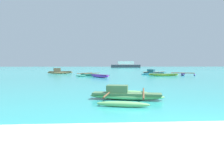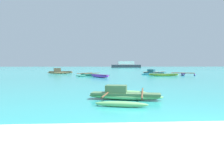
{
  "view_description": "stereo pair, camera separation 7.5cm",
  "coord_description": "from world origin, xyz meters",
  "px_view_note": "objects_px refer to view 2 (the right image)",
  "views": [
    {
      "loc": [
        -2.63,
        -3.48,
        1.45
      ],
      "look_at": [
        -1.23,
        19.99,
        0.25
      ],
      "focal_mm": 32.0,
      "sensor_mm": 36.0,
      "label": 1
    },
    {
      "loc": [
        -2.55,
        -3.48,
        1.45
      ],
      "look_at": [
        -1.23,
        19.99,
        0.25
      ],
      "focal_mm": 32.0,
      "sensor_mm": 36.0,
      "label": 2
    }
  ],
  "objects_px": {
    "moored_boat_3": "(154,73)",
    "moored_boat_6": "(183,74)",
    "moored_boat_5": "(163,75)",
    "distant_ferry": "(126,65)",
    "moored_boat_0": "(124,95)",
    "moored_boat_4": "(60,72)",
    "moored_boat_2": "(100,76)",
    "moored_boat_1": "(89,75)"
  },
  "relations": [
    {
      "from": "moored_boat_3",
      "to": "moored_boat_6",
      "type": "relative_size",
      "value": 1.28
    },
    {
      "from": "moored_boat_5",
      "to": "distant_ferry",
      "type": "height_order",
      "value": "distant_ferry"
    },
    {
      "from": "moored_boat_0",
      "to": "moored_boat_5",
      "type": "height_order",
      "value": "moored_boat_0"
    },
    {
      "from": "moored_boat_4",
      "to": "moored_boat_6",
      "type": "distance_m",
      "value": 17.62
    },
    {
      "from": "moored_boat_0",
      "to": "moored_boat_2",
      "type": "relative_size",
      "value": 1.36
    },
    {
      "from": "moored_boat_2",
      "to": "moored_boat_6",
      "type": "height_order",
      "value": "moored_boat_6"
    },
    {
      "from": "moored_boat_0",
      "to": "moored_boat_4",
      "type": "height_order",
      "value": "moored_boat_4"
    },
    {
      "from": "moored_boat_5",
      "to": "distant_ferry",
      "type": "distance_m",
      "value": 62.63
    },
    {
      "from": "moored_boat_2",
      "to": "moored_boat_1",
      "type": "bearing_deg",
      "value": 163.8
    },
    {
      "from": "moored_boat_0",
      "to": "moored_boat_6",
      "type": "height_order",
      "value": "moored_boat_0"
    },
    {
      "from": "moored_boat_4",
      "to": "moored_boat_1",
      "type": "bearing_deg",
      "value": -62.43
    },
    {
      "from": "moored_boat_1",
      "to": "moored_boat_6",
      "type": "height_order",
      "value": "moored_boat_1"
    },
    {
      "from": "moored_boat_2",
      "to": "moored_boat_5",
      "type": "bearing_deg",
      "value": 66.65
    },
    {
      "from": "moored_boat_0",
      "to": "moored_boat_4",
      "type": "xyz_separation_m",
      "value": [
        -7.12,
        22.33,
        0.12
      ]
    },
    {
      "from": "moored_boat_3",
      "to": "moored_boat_4",
      "type": "bearing_deg",
      "value": -147.77
    },
    {
      "from": "moored_boat_2",
      "to": "distant_ferry",
      "type": "xyz_separation_m",
      "value": [
        11.16,
        64.96,
        0.94
      ]
    },
    {
      "from": "moored_boat_2",
      "to": "moored_boat_3",
      "type": "bearing_deg",
      "value": 88.8
    },
    {
      "from": "moored_boat_5",
      "to": "moored_boat_3",
      "type": "bearing_deg",
      "value": 102.65
    },
    {
      "from": "moored_boat_3",
      "to": "moored_boat_6",
      "type": "bearing_deg",
      "value": 3.28
    },
    {
      "from": "moored_boat_4",
      "to": "moored_boat_6",
      "type": "relative_size",
      "value": 1.07
    },
    {
      "from": "moored_boat_1",
      "to": "moored_boat_3",
      "type": "bearing_deg",
      "value": 51.0
    },
    {
      "from": "moored_boat_2",
      "to": "moored_boat_5",
      "type": "xyz_separation_m",
      "value": [
        7.86,
        2.42,
        -0.03
      ]
    },
    {
      "from": "distant_ferry",
      "to": "moored_boat_4",
      "type": "bearing_deg",
      "value": -106.98
    },
    {
      "from": "moored_boat_5",
      "to": "moored_boat_6",
      "type": "bearing_deg",
      "value": 32.83
    },
    {
      "from": "moored_boat_6",
      "to": "distant_ferry",
      "type": "relative_size",
      "value": 0.27
    },
    {
      "from": "distant_ferry",
      "to": "moored_boat_2",
      "type": "bearing_deg",
      "value": -99.75
    },
    {
      "from": "moored_boat_0",
      "to": "moored_boat_2",
      "type": "distance_m",
      "value": 13.83
    },
    {
      "from": "distant_ferry",
      "to": "moored_boat_6",
      "type": "bearing_deg",
      "value": -90.26
    },
    {
      "from": "distant_ferry",
      "to": "moored_boat_5",
      "type": "bearing_deg",
      "value": -93.02
    },
    {
      "from": "moored_boat_0",
      "to": "moored_boat_6",
      "type": "xyz_separation_m",
      "value": [
        9.83,
        17.5,
        -0.03
      ]
    },
    {
      "from": "moored_boat_1",
      "to": "moored_boat_3",
      "type": "height_order",
      "value": "moored_boat_3"
    },
    {
      "from": "moored_boat_1",
      "to": "moored_boat_6",
      "type": "xyz_separation_m",
      "value": [
        12.31,
        0.57,
        -0.01
      ]
    },
    {
      "from": "moored_boat_3",
      "to": "distant_ferry",
      "type": "bearing_deg",
      "value": 128.23
    },
    {
      "from": "moored_boat_6",
      "to": "distant_ferry",
      "type": "xyz_separation_m",
      "value": [
        0.28,
        61.24,
        0.97
      ]
    },
    {
      "from": "moored_boat_2",
      "to": "moored_boat_4",
      "type": "bearing_deg",
      "value": 174.86
    },
    {
      "from": "moored_boat_1",
      "to": "moored_boat_4",
      "type": "distance_m",
      "value": 7.12
    },
    {
      "from": "moored_boat_0",
      "to": "moored_boat_2",
      "type": "bearing_deg",
      "value": 106.86
    },
    {
      "from": "moored_boat_1",
      "to": "distant_ferry",
      "type": "xyz_separation_m",
      "value": [
        12.59,
        61.81,
        0.96
      ]
    },
    {
      "from": "moored_boat_4",
      "to": "distant_ferry",
      "type": "relative_size",
      "value": 0.29
    },
    {
      "from": "moored_boat_4",
      "to": "distant_ferry",
      "type": "xyz_separation_m",
      "value": [
        17.23,
        56.41,
        0.82
      ]
    },
    {
      "from": "moored_boat_6",
      "to": "moored_boat_5",
      "type": "bearing_deg",
      "value": 134.21
    },
    {
      "from": "distant_ferry",
      "to": "moored_boat_1",
      "type": "bearing_deg",
      "value": -101.51
    }
  ]
}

